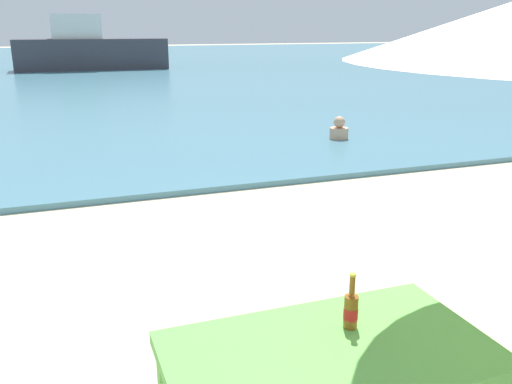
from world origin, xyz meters
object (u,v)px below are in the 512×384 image
beer_bottle_amber (351,309)px  boat_ferry (90,50)px  swimmer_person (339,130)px  picnic_table_green (329,371)px

beer_bottle_amber → boat_ferry: (0.64, 25.34, 0.11)m
swimmer_person → beer_bottle_amber: bearing=-118.2°
picnic_table_green → boat_ferry: (0.81, 25.47, 0.31)m
swimmer_person → picnic_table_green: bearing=-118.8°
picnic_table_green → beer_bottle_amber: 0.29m
picnic_table_green → beer_bottle_amber: size_ratio=5.28×
picnic_table_green → beer_bottle_amber: bearing=36.9°
beer_bottle_amber → swimmer_person: 7.81m
beer_bottle_amber → swimmer_person: size_ratio=0.65×
beer_bottle_amber → boat_ferry: size_ratio=0.04×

